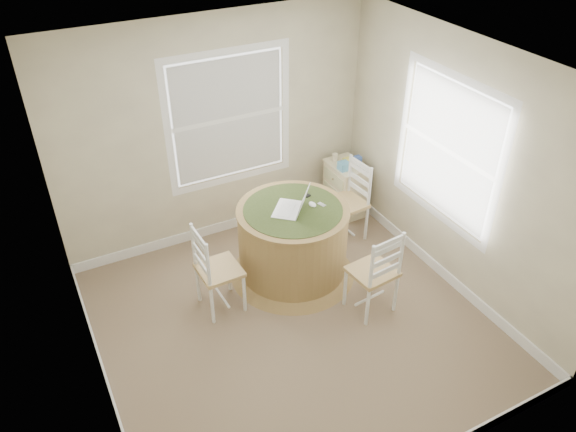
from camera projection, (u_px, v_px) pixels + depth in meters
room at (301, 201)px, 5.01m from camera, size 3.64×3.64×2.64m
round_table at (293, 239)px, 5.94m from camera, size 1.35×1.35×0.85m
chair_left at (219, 269)px, 5.51m from camera, size 0.41×0.43×0.95m
chair_near at (372, 271)px, 5.48m from camera, size 0.46×0.44×0.95m
chair_right at (346, 203)px, 6.50m from camera, size 0.44×0.45×0.95m
laptop at (292, 207)px, 5.69m from camera, size 0.48×0.49×0.26m
mouse at (312, 204)px, 5.78m from camera, size 0.09×0.12×0.04m
phone at (322, 205)px, 5.79m from camera, size 0.07×0.10×0.02m
keys at (307, 196)px, 5.93m from camera, size 0.07×0.06×0.02m
corner_chest at (345, 188)px, 7.01m from camera, size 0.40×0.53×0.69m
tissue_box at (344, 165)px, 6.69m from camera, size 0.12×0.12×0.10m
box_yellow at (349, 161)px, 6.83m from camera, size 0.15×0.10×0.06m
box_blue at (356, 161)px, 6.76m from camera, size 0.08×0.08×0.12m
cup_cream at (336, 158)px, 6.86m from camera, size 0.07×0.07×0.09m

